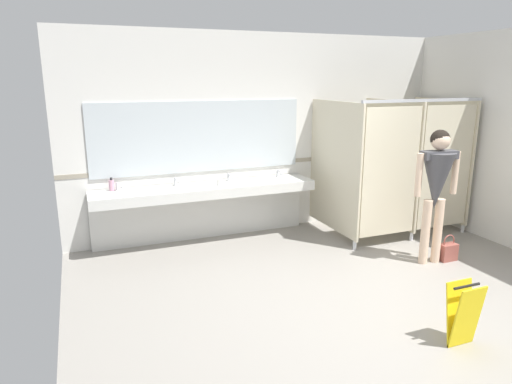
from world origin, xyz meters
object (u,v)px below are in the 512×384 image
soap_dispenser (112,185)px  wet_floor_sign (463,314)px  person_standing (437,180)px  paper_cup (219,182)px  handbag (448,251)px

soap_dispenser → wet_floor_sign: bearing=-53.1°
soap_dispenser → wet_floor_sign: size_ratio=0.31×
person_standing → soap_dispenser: bearing=152.5°
soap_dispenser → paper_cup: 1.45m
person_standing → wet_floor_sign: size_ratio=2.93×
person_standing → soap_dispenser: (-3.70, 1.93, -0.17)m
handbag → wet_floor_sign: (-1.34, -1.55, 0.18)m
soap_dispenser → paper_cup: (1.43, -0.23, -0.03)m
handbag → soap_dispenser: bearing=153.7°
paper_cup → wet_floor_sign: paper_cup is taller
paper_cup → wet_floor_sign: 3.55m
person_standing → handbag: 1.00m
paper_cup → wet_floor_sign: size_ratio=0.15×
handbag → paper_cup: bearing=145.8°
person_standing → wet_floor_sign: bearing=-123.9°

